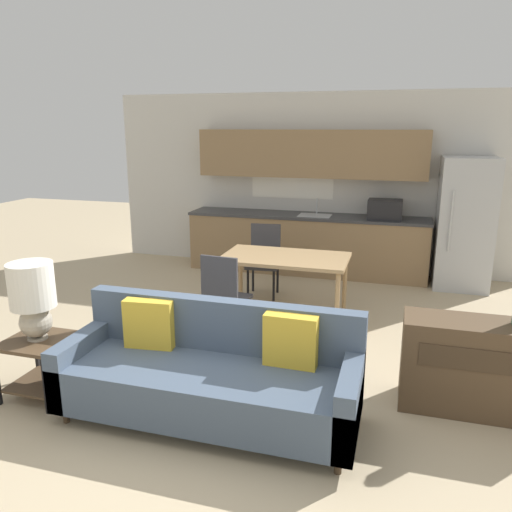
{
  "coord_description": "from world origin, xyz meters",
  "views": [
    {
      "loc": [
        1.36,
        -3.09,
        2.19
      ],
      "look_at": [
        0.02,
        1.5,
        0.95
      ],
      "focal_mm": 35.0,
      "sensor_mm": 36.0,
      "label": 1
    }
  ],
  "objects_px": {
    "dining_chair_far_left": "(264,257)",
    "dining_chair_near_left": "(224,294)",
    "dining_table": "(285,262)",
    "couch": "(211,375)",
    "side_table": "(40,357)",
    "refrigerator": "(464,223)",
    "credenza": "(481,367)",
    "table_lamp": "(33,295)"
  },
  "relations": [
    {
      "from": "refrigerator",
      "to": "dining_chair_near_left",
      "type": "relative_size",
      "value": 1.92
    },
    {
      "from": "refrigerator",
      "to": "dining_table",
      "type": "bearing_deg",
      "value": -137.69
    },
    {
      "from": "dining_table",
      "to": "credenza",
      "type": "relative_size",
      "value": 1.18
    },
    {
      "from": "dining_table",
      "to": "table_lamp",
      "type": "xyz_separation_m",
      "value": [
        -1.56,
        -2.25,
        0.19
      ]
    },
    {
      "from": "couch",
      "to": "table_lamp",
      "type": "bearing_deg",
      "value": -176.23
    },
    {
      "from": "refrigerator",
      "to": "credenza",
      "type": "height_order",
      "value": "refrigerator"
    },
    {
      "from": "side_table",
      "to": "dining_chair_far_left",
      "type": "distance_m",
      "value": 3.24
    },
    {
      "from": "credenza",
      "to": "dining_table",
      "type": "bearing_deg",
      "value": 142.2
    },
    {
      "from": "dining_chair_far_left",
      "to": "dining_chair_near_left",
      "type": "distance_m",
      "value": 1.56
    },
    {
      "from": "dining_table",
      "to": "dining_chair_near_left",
      "type": "xyz_separation_m",
      "value": [
        -0.46,
        -0.77,
        -0.18
      ]
    },
    {
      "from": "side_table",
      "to": "dining_table",
      "type": "bearing_deg",
      "value": 55.46
    },
    {
      "from": "refrigerator",
      "to": "dining_chair_far_left",
      "type": "distance_m",
      "value": 2.82
    },
    {
      "from": "dining_table",
      "to": "dining_chair_near_left",
      "type": "relative_size",
      "value": 1.52
    },
    {
      "from": "dining_chair_near_left",
      "to": "credenza",
      "type": "bearing_deg",
      "value": 168.27
    },
    {
      "from": "couch",
      "to": "dining_chair_far_left",
      "type": "distance_m",
      "value": 2.96
    },
    {
      "from": "side_table",
      "to": "dining_chair_near_left",
      "type": "distance_m",
      "value": 1.85
    },
    {
      "from": "side_table",
      "to": "dining_chair_far_left",
      "type": "relative_size",
      "value": 0.54
    },
    {
      "from": "couch",
      "to": "credenza",
      "type": "relative_size",
      "value": 1.88
    },
    {
      "from": "dining_table",
      "to": "couch",
      "type": "distance_m",
      "value": 2.18
    },
    {
      "from": "table_lamp",
      "to": "dining_chair_near_left",
      "type": "xyz_separation_m",
      "value": [
        1.1,
        1.48,
        -0.37
      ]
    },
    {
      "from": "refrigerator",
      "to": "dining_chair_far_left",
      "type": "relative_size",
      "value": 1.92
    },
    {
      "from": "dining_chair_far_left",
      "to": "dining_chair_near_left",
      "type": "relative_size",
      "value": 1.0
    },
    {
      "from": "dining_table",
      "to": "credenza",
      "type": "xyz_separation_m",
      "value": [
        1.92,
        -1.49,
        -0.31
      ]
    },
    {
      "from": "couch",
      "to": "dining_chair_near_left",
      "type": "height_order",
      "value": "dining_chair_near_left"
    },
    {
      "from": "refrigerator",
      "to": "couch",
      "type": "distance_m",
      "value": 4.63
    },
    {
      "from": "table_lamp",
      "to": "couch",
      "type": "bearing_deg",
      "value": 3.77
    },
    {
      "from": "refrigerator",
      "to": "table_lamp",
      "type": "distance_m",
      "value": 5.53
    },
    {
      "from": "credenza",
      "to": "dining_chair_near_left",
      "type": "relative_size",
      "value": 1.29
    },
    {
      "from": "side_table",
      "to": "credenza",
      "type": "height_order",
      "value": "credenza"
    },
    {
      "from": "dining_chair_far_left",
      "to": "couch",
      "type": "bearing_deg",
      "value": -87.89
    },
    {
      "from": "side_table",
      "to": "dining_chair_near_left",
      "type": "xyz_separation_m",
      "value": [
        1.09,
        1.49,
        0.17
      ]
    },
    {
      "from": "table_lamp",
      "to": "credenza",
      "type": "distance_m",
      "value": 3.6
    },
    {
      "from": "dining_table",
      "to": "dining_chair_far_left",
      "type": "height_order",
      "value": "dining_chair_far_left"
    },
    {
      "from": "side_table",
      "to": "dining_chair_near_left",
      "type": "height_order",
      "value": "dining_chair_near_left"
    },
    {
      "from": "dining_table",
      "to": "couch",
      "type": "relative_size",
      "value": 0.63
    },
    {
      "from": "couch",
      "to": "dining_chair_far_left",
      "type": "relative_size",
      "value": 2.42
    },
    {
      "from": "dining_chair_far_left",
      "to": "dining_chair_near_left",
      "type": "bearing_deg",
      "value": -95.41
    },
    {
      "from": "couch",
      "to": "dining_chair_near_left",
      "type": "relative_size",
      "value": 2.42
    },
    {
      "from": "couch",
      "to": "dining_table",
      "type": "bearing_deg",
      "value": 87.98
    },
    {
      "from": "table_lamp",
      "to": "dining_table",
      "type": "bearing_deg",
      "value": 55.25
    },
    {
      "from": "side_table",
      "to": "credenza",
      "type": "xyz_separation_m",
      "value": [
        3.48,
        0.77,
        0.03
      ]
    },
    {
      "from": "credenza",
      "to": "couch",
      "type": "bearing_deg",
      "value": -161.75
    }
  ]
}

